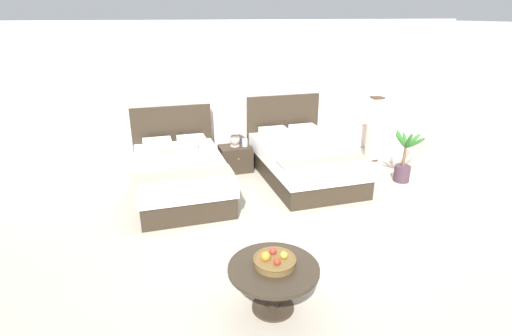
# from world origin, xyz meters

# --- Properties ---
(ground_plane) EXTENTS (9.65, 9.24, 0.02)m
(ground_plane) POSITION_xyz_m (0.00, 0.00, -0.01)
(ground_plane) COLOR #A99E8D
(wall_back) EXTENTS (9.65, 0.12, 2.56)m
(wall_back) POSITION_xyz_m (0.00, 2.82, 1.28)
(wall_back) COLOR white
(wall_back) RESTS_ON ground
(wall_side_right) EXTENTS (0.12, 4.84, 2.56)m
(wall_side_right) POSITION_xyz_m (3.02, 0.40, 1.28)
(wall_side_right) COLOR white
(wall_side_right) RESTS_ON ground
(bed_near_window) EXTENTS (1.39, 2.17, 1.18)m
(bed_near_window) POSITION_xyz_m (-1.05, 1.63, 0.32)
(bed_near_window) COLOR #32281C
(bed_near_window) RESTS_ON ground
(bed_near_corner) EXTENTS (1.44, 2.25, 1.24)m
(bed_near_corner) POSITION_xyz_m (1.05, 1.63, 0.32)
(bed_near_corner) COLOR #32281C
(bed_near_corner) RESTS_ON ground
(nightstand) EXTENTS (0.56, 0.44, 0.46)m
(nightstand) POSITION_xyz_m (0.02, 2.28, 0.23)
(nightstand) COLOR #32281C
(nightstand) RESTS_ON ground
(table_lamp) EXTENTS (0.32, 0.32, 0.42)m
(table_lamp) POSITION_xyz_m (0.02, 2.30, 0.73)
(table_lamp) COLOR beige
(table_lamp) RESTS_ON nightstand
(vase) EXTENTS (0.10, 0.10, 0.14)m
(vase) POSITION_xyz_m (0.18, 2.24, 0.53)
(vase) COLOR #AFB6CB
(vase) RESTS_ON nightstand
(coffee_table) EXTENTS (0.86, 0.86, 0.47)m
(coffee_table) POSITION_xyz_m (-0.55, -1.32, 0.37)
(coffee_table) COLOR #32281C
(coffee_table) RESTS_ON ground
(fruit_bowl) EXTENTS (0.40, 0.40, 0.15)m
(fruit_bowl) POSITION_xyz_m (-0.54, -1.29, 0.52)
(fruit_bowl) COLOR brown
(fruit_bowl) RESTS_ON coffee_table
(floor_lamp_corner) EXTENTS (0.20, 0.20, 1.24)m
(floor_lamp_corner) POSITION_xyz_m (2.65, 2.01, 0.62)
(floor_lamp_corner) COLOR #392A1B
(floor_lamp_corner) RESTS_ON ground
(potted_palm) EXTENTS (0.49, 0.51, 0.92)m
(potted_palm) POSITION_xyz_m (2.58, 0.96, 0.30)
(potted_palm) COLOR #442E3A
(potted_palm) RESTS_ON ground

